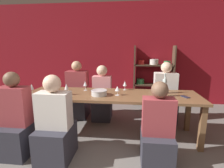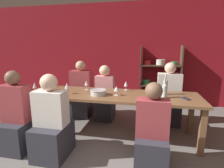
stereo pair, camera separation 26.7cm
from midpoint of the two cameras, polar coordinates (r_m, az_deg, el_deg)
The scene contains 19 objects.
wall_back_red at distance 4.88m, azimuth 8.22°, elevation 9.70°, with size 8.80×0.06×2.70m.
shelf_unit at distance 4.77m, azimuth 17.05°, elevation 0.66°, with size 1.04×0.30×1.57m.
dining_table at distance 2.97m, azimuth 2.18°, elevation -4.73°, with size 2.91×0.83×0.75m.
mixing_bowl at distance 2.87m, azimuth -1.88°, elevation -2.70°, with size 0.27×0.27×0.09m.
wine_bottle_green at distance 3.05m, azimuth 19.46°, elevation -0.70°, with size 0.07×0.07×0.35m.
wine_bottle_dark at distance 2.86m, azimuth 19.35°, elevation -1.94°, with size 0.08×0.08×0.32m.
wine_glass_empty_a at distance 2.99m, azimuth -12.09°, elevation -0.67°, with size 0.07×0.07×0.19m.
wine_glass_red_a at distance 3.22m, azimuth -6.03°, elevation 0.16°, with size 0.07×0.07×0.17m.
wine_glass_red_b at distance 3.24m, azimuth -21.86°, elevation -0.50°, with size 0.07×0.07×0.18m.
wine_glass_red_c at distance 3.21m, azimuth 6.93°, elevation -0.05°, with size 0.07×0.07×0.17m.
wine_glass_empty_b at distance 3.67m, azimuth -17.94°, elevation 1.01°, with size 0.07×0.07×0.17m.
wine_glass_white_a at distance 2.83m, azimuth 4.14°, elevation -1.64°, with size 0.08×0.08×0.15m.
cell_phone at distance 2.94m, azimuth 25.44°, elevation -4.38°, with size 0.13×0.17×0.01m.
person_near_a at distance 2.37m, azimuth 16.08°, elevation -16.48°, with size 0.40×0.49×1.12m.
person_far_a at distance 3.75m, azimuth -0.27°, elevation -4.99°, with size 0.38×0.48×1.16m.
person_near_b at distance 2.58m, azimuth -16.12°, elevation -13.47°, with size 0.43×0.54×1.18m.
person_far_b at distance 3.79m, azimuth 19.81°, elevation -5.32°, with size 0.46×0.57×1.23m.
person_near_c at distance 2.92m, azimuth -26.12°, elevation -11.00°, with size 0.40×0.50×1.20m.
person_far_c at distance 3.99m, azimuth -8.00°, elevation -3.89°, with size 0.46×0.57×1.24m.
Camera 2 is at (0.44, -1.02, 1.51)m, focal length 28.00 mm.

